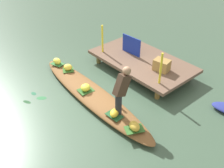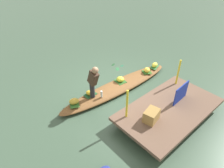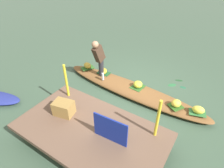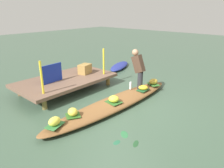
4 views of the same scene
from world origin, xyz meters
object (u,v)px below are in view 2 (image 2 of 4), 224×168
(vendor_boat, at_px, (118,87))
(banana_bunch_0, at_px, (90,93))
(banana_bunch_2, at_px, (155,65))
(market_banner, at_px, (181,93))
(banana_bunch_4, at_px, (74,101))
(vendor_person, at_px, (93,80))
(banana_bunch_1, at_px, (147,70))
(water_bottle, at_px, (102,94))
(banana_bunch_3, at_px, (120,79))
(produce_crate, at_px, (151,116))

(vendor_boat, bearing_deg, banana_bunch_0, -6.60)
(banana_bunch_2, distance_m, market_banner, 2.38)
(banana_bunch_4, xyz_separation_m, vendor_person, (-0.65, 0.19, 0.60))
(banana_bunch_1, relative_size, water_bottle, 1.06)
(banana_bunch_0, distance_m, banana_bunch_2, 3.03)
(vendor_boat, xyz_separation_m, banana_bunch_4, (1.76, -0.15, 0.21))
(vendor_person, height_order, market_banner, vendor_person)
(vendor_boat, distance_m, vendor_person, 1.37)
(banana_bunch_1, distance_m, water_bottle, 2.28)
(banana_bunch_1, height_order, vendor_person, vendor_person)
(banana_bunch_0, relative_size, banana_bunch_1, 1.18)
(vendor_boat, bearing_deg, banana_bunch_2, 179.86)
(banana_bunch_4, bearing_deg, vendor_person, 163.58)
(banana_bunch_3, height_order, banana_bunch_4, banana_bunch_4)
(water_bottle, relative_size, produce_crate, 0.54)
(banana_bunch_1, relative_size, produce_crate, 0.57)
(banana_bunch_1, relative_size, vendor_person, 0.21)
(banana_bunch_1, height_order, banana_bunch_2, banana_bunch_2)
(banana_bunch_2, bearing_deg, market_banner, 57.00)
(water_bottle, bearing_deg, produce_crate, 96.93)
(banana_bunch_0, bearing_deg, vendor_person, 88.60)
(market_banner, bearing_deg, banana_bunch_4, -46.59)
(banana_bunch_0, height_order, water_bottle, water_bottle)
(vendor_boat, height_order, banana_bunch_3, banana_bunch_3)
(banana_bunch_1, height_order, banana_bunch_3, banana_bunch_1)
(vendor_boat, bearing_deg, banana_bunch_1, 176.68)
(vendor_boat, distance_m, banana_bunch_0, 1.14)
(market_banner, relative_size, produce_crate, 1.65)
(banana_bunch_1, height_order, banana_bunch_4, banana_bunch_1)
(banana_bunch_1, xyz_separation_m, banana_bunch_4, (3.14, -0.30, -0.00))
(banana_bunch_0, bearing_deg, banana_bunch_1, 172.53)
(banana_bunch_3, xyz_separation_m, water_bottle, (1.08, 0.24, 0.02))
(market_banner, xyz_separation_m, produce_crate, (1.30, -0.05, -0.12))
(water_bottle, bearing_deg, vendor_person, -29.27)
(banana_bunch_1, distance_m, vendor_person, 2.56)
(banana_bunch_2, height_order, vendor_person, vendor_person)
(vendor_person, bearing_deg, produce_crate, 102.48)
(vendor_boat, bearing_deg, banana_bunch_3, -151.37)
(market_banner, bearing_deg, banana_bunch_0, -56.02)
(water_bottle, xyz_separation_m, market_banner, (-1.53, 1.91, 0.36))
(vendor_boat, height_order, market_banner, market_banner)
(banana_bunch_0, distance_m, banana_bunch_4, 0.65)
(banana_bunch_0, xyz_separation_m, produce_crate, (-0.43, 2.20, 0.28))
(banana_bunch_2, distance_m, vendor_person, 3.08)
(banana_bunch_3, distance_m, produce_crate, 2.29)
(banana_bunch_0, relative_size, banana_bunch_4, 0.96)
(banana_bunch_1, relative_size, banana_bunch_4, 0.82)
(banana_bunch_3, distance_m, water_bottle, 1.10)
(banana_bunch_1, bearing_deg, banana_bunch_3, -10.87)
(vendor_boat, distance_m, banana_bunch_4, 1.78)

